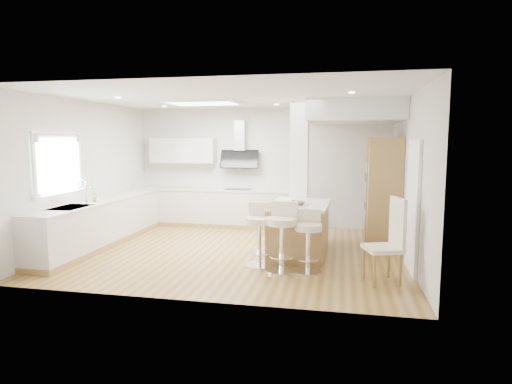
% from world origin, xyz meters
% --- Properties ---
extents(ground, '(6.00, 6.00, 0.00)m').
position_xyz_m(ground, '(0.00, 0.00, 0.00)').
color(ground, '#A27A3C').
rests_on(ground, ground).
extents(ceiling, '(6.00, 5.00, 0.02)m').
position_xyz_m(ceiling, '(0.00, 0.00, 0.00)').
color(ceiling, silver).
rests_on(ceiling, ground).
extents(wall_back, '(6.00, 0.04, 2.80)m').
position_xyz_m(wall_back, '(0.00, 2.50, 1.40)').
color(wall_back, beige).
rests_on(wall_back, ground).
extents(wall_left, '(0.04, 5.00, 2.80)m').
position_xyz_m(wall_left, '(-3.00, 0.00, 1.40)').
color(wall_left, beige).
rests_on(wall_left, ground).
extents(wall_right, '(0.04, 5.00, 2.80)m').
position_xyz_m(wall_right, '(3.00, 0.00, 1.40)').
color(wall_right, beige).
rests_on(wall_right, ground).
extents(skylight, '(4.10, 2.10, 0.06)m').
position_xyz_m(skylight, '(-0.79, 0.60, 2.77)').
color(skylight, white).
rests_on(skylight, ground).
extents(window_left, '(0.06, 1.28, 1.07)m').
position_xyz_m(window_left, '(-2.96, -0.90, 1.69)').
color(window_left, silver).
rests_on(window_left, ground).
extents(doorway_right, '(0.05, 1.00, 2.10)m').
position_xyz_m(doorway_right, '(2.97, -0.60, 1.00)').
color(doorway_right, '#3F3731').
rests_on(doorway_right, ground).
extents(counter_left, '(0.63, 4.50, 1.35)m').
position_xyz_m(counter_left, '(-2.70, 0.23, 0.46)').
color(counter_left, '#9F7944').
rests_on(counter_left, ground).
extents(counter_back, '(3.62, 0.63, 2.50)m').
position_xyz_m(counter_back, '(-0.91, 2.22, 0.70)').
color(counter_back, '#9F7944').
rests_on(counter_back, ground).
extents(pillar, '(0.35, 0.35, 2.80)m').
position_xyz_m(pillar, '(1.05, 0.95, 1.40)').
color(pillar, white).
rests_on(pillar, ground).
extents(soffit, '(1.78, 2.20, 0.40)m').
position_xyz_m(soffit, '(2.10, 1.40, 2.60)').
color(soffit, silver).
rests_on(soffit, ground).
extents(oven_column, '(0.63, 1.21, 2.10)m').
position_xyz_m(oven_column, '(2.68, 1.23, 1.05)').
color(oven_column, '#9F7944').
rests_on(oven_column, ground).
extents(peninsula, '(1.07, 1.57, 1.01)m').
position_xyz_m(peninsula, '(1.16, -0.01, 0.47)').
color(peninsula, '#9F7944').
rests_on(peninsula, ground).
extents(bar_stool_a, '(0.48, 0.48, 1.03)m').
position_xyz_m(bar_stool_a, '(0.59, -0.82, 0.58)').
color(bar_stool_a, white).
rests_on(bar_stool_a, ground).
extents(bar_stool_b, '(0.53, 0.53, 1.08)m').
position_xyz_m(bar_stool_b, '(0.99, -1.03, 0.61)').
color(bar_stool_b, white).
rests_on(bar_stool_b, ground).
extents(bar_stool_c, '(0.45, 0.45, 0.98)m').
position_xyz_m(bar_stool_c, '(1.39, -1.00, 0.55)').
color(bar_stool_c, white).
rests_on(bar_stool_c, ground).
extents(dining_chair, '(0.61, 0.61, 1.24)m').
position_xyz_m(dining_chair, '(2.58, -1.25, 0.66)').
color(dining_chair, beige).
rests_on(dining_chair, ground).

